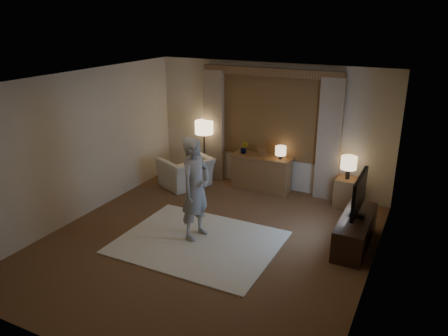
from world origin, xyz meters
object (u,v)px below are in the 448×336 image
Objects in this scene: side_table at (346,192)px; person at (196,189)px; tv_stand at (355,231)px; sideboard at (261,174)px; armchair at (186,172)px.

side_table is 0.33× the size of person.
person reaches higher than tv_stand.
side_table is 1.53m from tv_stand.
sideboard is 2.68m from tv_stand.
sideboard reaches higher than tv_stand.
person is at bearing -129.43° from side_table.
armchair is 1.74× the size of side_table.
person reaches higher than armchair.
person is at bearing -94.18° from sideboard.
sideboard is at bearing 133.91° from armchair.
armchair is 0.70× the size of tv_stand.
side_table is at bearing 122.60° from armchair.
tv_stand is (2.21, -1.51, -0.10)m from sideboard.
side_table reaches higher than tv_stand.
person is (-2.39, -0.89, 0.61)m from tv_stand.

